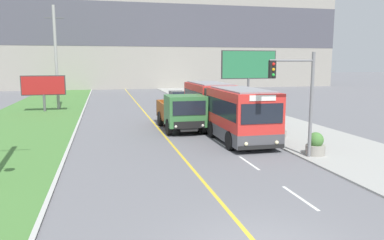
# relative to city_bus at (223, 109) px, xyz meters

# --- Properties ---
(lane_marking_centre) EXTENTS (2.88, 140.00, 0.01)m
(lane_marking_centre) POSITION_rel_city_bus_xyz_m (-3.67, -14.33, -1.57)
(lane_marking_centre) COLOR gold
(lane_marking_centre) RESTS_ON ground_plane
(apartment_block_background) EXTENTS (80.00, 8.04, 20.97)m
(apartment_block_background) POSITION_rel_city_bus_xyz_m (-3.96, 46.40, 8.91)
(apartment_block_background) COLOR gray
(apartment_block_background) RESTS_ON ground_plane
(city_bus) EXTENTS (2.69, 12.58, 3.10)m
(city_bus) POSITION_rel_city_bus_xyz_m (0.00, 0.00, 0.00)
(city_bus) COLOR red
(city_bus) RESTS_ON ground_plane
(dump_truck) EXTENTS (2.54, 6.41, 2.49)m
(dump_truck) POSITION_rel_city_bus_xyz_m (-2.53, 0.91, -0.33)
(dump_truck) COLOR black
(dump_truck) RESTS_ON ground_plane
(car_distant) EXTENTS (1.80, 4.30, 1.45)m
(car_distant) POSITION_rel_city_bus_xyz_m (0.29, 17.04, -0.89)
(car_distant) COLOR silver
(car_distant) RESTS_ON ground_plane
(utility_pole_far) EXTENTS (1.80, 0.28, 9.98)m
(utility_pole_far) POSITION_rel_city_bus_xyz_m (-11.97, 15.43, 3.47)
(utility_pole_far) COLOR #9E9E99
(utility_pole_far) RESTS_ON ground_plane
(traffic_light_mast) EXTENTS (2.28, 0.32, 5.06)m
(traffic_light_mast) POSITION_rel_city_bus_xyz_m (1.21, -7.46, 1.67)
(traffic_light_mast) COLOR slate
(traffic_light_mast) RESTS_ON ground_plane
(billboard_large) EXTENTS (5.73, 0.24, 5.78)m
(billboard_large) POSITION_rel_city_bus_xyz_m (6.66, 12.29, 2.65)
(billboard_large) COLOR #59595B
(billboard_large) RESTS_ON ground_plane
(billboard_small) EXTENTS (3.95, 0.24, 3.39)m
(billboard_small) POSITION_rel_city_bus_xyz_m (-13.06, 13.97, 0.80)
(billboard_small) COLOR #59595B
(billboard_small) RESTS_ON ground_plane
(planter_round_near) EXTENTS (0.95, 0.95, 1.12)m
(planter_round_near) POSITION_rel_city_bus_xyz_m (2.42, -7.19, -1.00)
(planter_round_near) COLOR gray
(planter_round_near) RESTS_ON sidewalk_right
(planter_round_second) EXTENTS (0.98, 0.98, 1.09)m
(planter_round_second) POSITION_rel_city_bus_xyz_m (2.67, -2.67, -1.02)
(planter_round_second) COLOR gray
(planter_round_second) RESTS_ON sidewalk_right
(planter_round_third) EXTENTS (1.01, 1.01, 1.15)m
(planter_round_third) POSITION_rel_city_bus_xyz_m (2.53, 1.85, -0.99)
(planter_round_third) COLOR gray
(planter_round_third) RESTS_ON sidewalk_right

